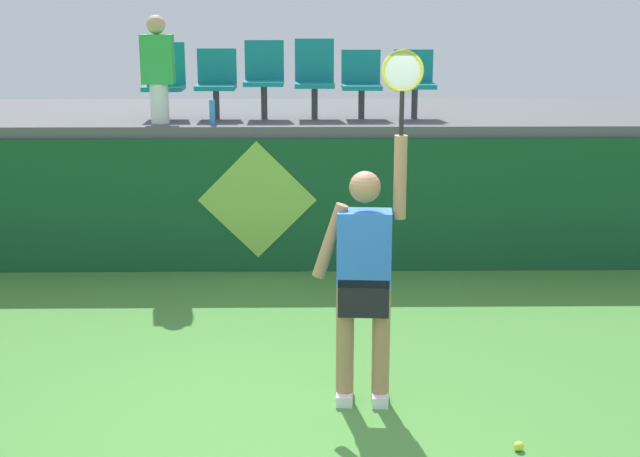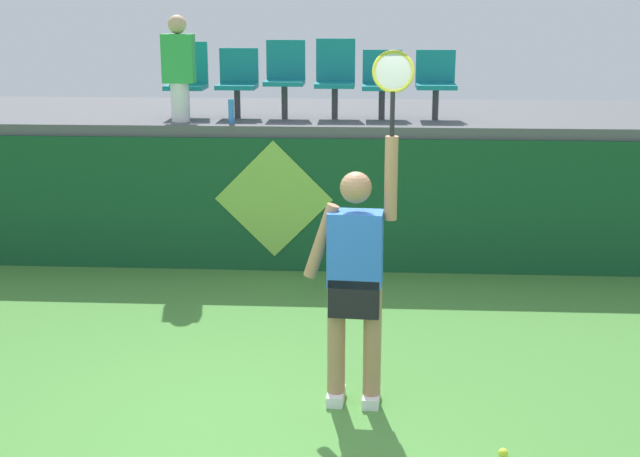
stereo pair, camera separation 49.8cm
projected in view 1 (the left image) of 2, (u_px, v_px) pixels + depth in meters
ground_plane at (279, 431)px, 5.97m from camera, size 40.00×40.00×0.00m
court_back_wall at (289, 204)px, 9.43m from camera, size 10.34×0.20×1.45m
spectator_platform at (291, 116)px, 10.54m from camera, size 10.34×2.80×0.12m
tennis_player at (365, 274)px, 6.18m from camera, size 0.75×0.29×2.54m
tennis_ball at (519, 446)px, 5.70m from camera, size 0.07×0.07×0.07m
water_bottle at (212, 112)px, 9.35m from camera, size 0.06×0.06×0.26m
stadium_chair_0 at (165, 79)px, 9.76m from camera, size 0.44×0.42×0.84m
stadium_chair_1 at (216, 80)px, 9.77m from camera, size 0.44×0.42×0.77m
stadium_chair_2 at (264, 75)px, 9.77m from camera, size 0.44×0.42×0.86m
stadium_chair_3 at (314, 76)px, 9.78m from camera, size 0.44×0.42×0.88m
stadium_chair_4 at (361, 81)px, 9.79m from camera, size 0.44×0.42×0.76m
stadium_chair_5 at (414, 80)px, 9.79m from camera, size 0.44×0.42×0.76m
spectator_0 at (158, 67)px, 9.33m from camera, size 0.34×0.20×1.14m
wall_signage_mount at (259, 272)px, 9.51m from camera, size 1.27×0.01×1.44m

